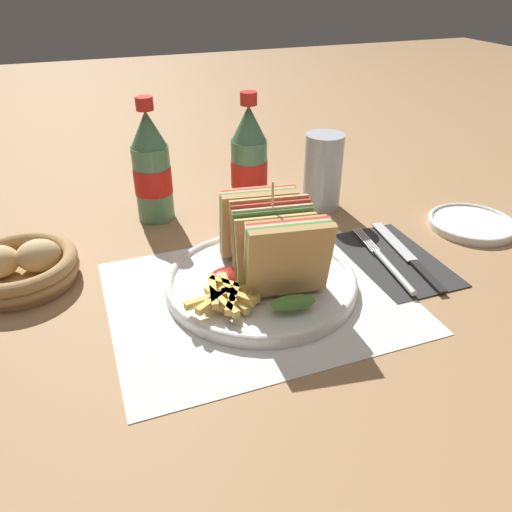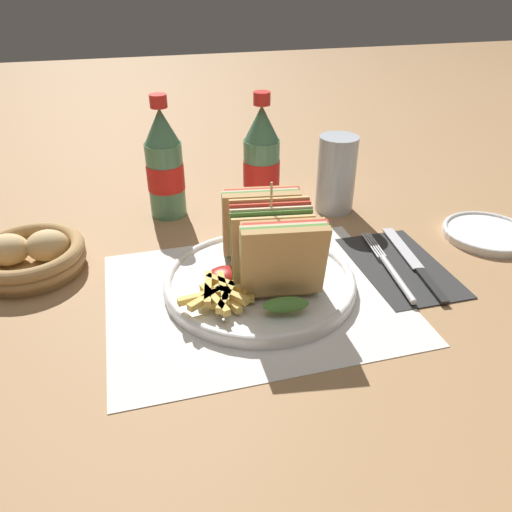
{
  "view_description": "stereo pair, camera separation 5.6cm",
  "coord_description": "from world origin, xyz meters",
  "px_view_note": "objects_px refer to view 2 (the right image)",
  "views": [
    {
      "loc": [
        -0.23,
        -0.52,
        0.4
      ],
      "look_at": [
        -0.02,
        0.04,
        0.04
      ],
      "focal_mm": 35.0,
      "sensor_mm": 36.0,
      "label": 1
    },
    {
      "loc": [
        -0.18,
        -0.54,
        0.4
      ],
      "look_at": [
        -0.02,
        0.04,
        0.04
      ],
      "focal_mm": 35.0,
      "sensor_mm": 36.0,
      "label": 2
    }
  ],
  "objects_px": {
    "fork": "(392,271)",
    "coke_bottle_far": "(261,163)",
    "bread_basket": "(29,256)",
    "coke_bottle_near": "(165,166)",
    "plate_main": "(260,281)",
    "club_sandwich": "(270,243)",
    "knife": "(414,262)",
    "glass_near": "(336,179)",
    "side_saucer": "(488,233)"
  },
  "relations": [
    {
      "from": "fork",
      "to": "coke_bottle_far",
      "type": "distance_m",
      "value": 0.3
    },
    {
      "from": "bread_basket",
      "to": "coke_bottle_near",
      "type": "bearing_deg",
      "value": 31.88
    },
    {
      "from": "plate_main",
      "to": "fork",
      "type": "height_order",
      "value": "plate_main"
    },
    {
      "from": "plate_main",
      "to": "club_sandwich",
      "type": "height_order",
      "value": "club_sandwich"
    },
    {
      "from": "plate_main",
      "to": "club_sandwich",
      "type": "bearing_deg",
      "value": -2.4
    },
    {
      "from": "fork",
      "to": "knife",
      "type": "distance_m",
      "value": 0.05
    },
    {
      "from": "club_sandwich",
      "to": "coke_bottle_far",
      "type": "relative_size",
      "value": 0.97
    },
    {
      "from": "club_sandwich",
      "to": "glass_near",
      "type": "relative_size",
      "value": 1.5
    },
    {
      "from": "club_sandwich",
      "to": "coke_bottle_far",
      "type": "height_order",
      "value": "coke_bottle_far"
    },
    {
      "from": "coke_bottle_far",
      "to": "plate_main",
      "type": "bearing_deg",
      "value": -106.05
    },
    {
      "from": "knife",
      "to": "coke_bottle_far",
      "type": "relative_size",
      "value": 1.0
    },
    {
      "from": "bread_basket",
      "to": "side_saucer",
      "type": "bearing_deg",
      "value": -7.07
    },
    {
      "from": "glass_near",
      "to": "bread_basket",
      "type": "distance_m",
      "value": 0.52
    },
    {
      "from": "side_saucer",
      "to": "glass_near",
      "type": "bearing_deg",
      "value": 141.04
    },
    {
      "from": "knife",
      "to": "side_saucer",
      "type": "height_order",
      "value": "side_saucer"
    },
    {
      "from": "club_sandwich",
      "to": "bread_basket",
      "type": "distance_m",
      "value": 0.36
    },
    {
      "from": "coke_bottle_near",
      "to": "bread_basket",
      "type": "height_order",
      "value": "coke_bottle_near"
    },
    {
      "from": "fork",
      "to": "coke_bottle_far",
      "type": "xyz_separation_m",
      "value": [
        -0.12,
        0.26,
        0.08
      ]
    },
    {
      "from": "plate_main",
      "to": "glass_near",
      "type": "relative_size",
      "value": 1.96
    },
    {
      "from": "glass_near",
      "to": "side_saucer",
      "type": "distance_m",
      "value": 0.27
    },
    {
      "from": "plate_main",
      "to": "coke_bottle_near",
      "type": "bearing_deg",
      "value": 109.54
    },
    {
      "from": "fork",
      "to": "side_saucer",
      "type": "height_order",
      "value": "same"
    },
    {
      "from": "fork",
      "to": "coke_bottle_near",
      "type": "height_order",
      "value": "coke_bottle_near"
    },
    {
      "from": "coke_bottle_far",
      "to": "bread_basket",
      "type": "distance_m",
      "value": 0.41
    },
    {
      "from": "glass_near",
      "to": "coke_bottle_near",
      "type": "bearing_deg",
      "value": 168.69
    },
    {
      "from": "coke_bottle_near",
      "to": "glass_near",
      "type": "bearing_deg",
      "value": -11.31
    },
    {
      "from": "coke_bottle_far",
      "to": "fork",
      "type": "bearing_deg",
      "value": -64.88
    },
    {
      "from": "coke_bottle_near",
      "to": "side_saucer",
      "type": "bearing_deg",
      "value": -24.23
    },
    {
      "from": "glass_near",
      "to": "side_saucer",
      "type": "height_order",
      "value": "glass_near"
    },
    {
      "from": "coke_bottle_far",
      "to": "glass_near",
      "type": "distance_m",
      "value": 0.14
    },
    {
      "from": "fork",
      "to": "coke_bottle_near",
      "type": "bearing_deg",
      "value": 141.69
    },
    {
      "from": "bread_basket",
      "to": "fork",
      "type": "bearing_deg",
      "value": -16.91
    },
    {
      "from": "plate_main",
      "to": "glass_near",
      "type": "bearing_deg",
      "value": 46.62
    },
    {
      "from": "fork",
      "to": "bread_basket",
      "type": "bearing_deg",
      "value": 169.9
    },
    {
      "from": "bread_basket",
      "to": "knife",
      "type": "bearing_deg",
      "value": -14.05
    },
    {
      "from": "plate_main",
      "to": "bread_basket",
      "type": "xyz_separation_m",
      "value": [
        -0.31,
        0.13,
        0.01
      ]
    },
    {
      "from": "club_sandwich",
      "to": "side_saucer",
      "type": "bearing_deg",
      "value": 6.59
    },
    {
      "from": "club_sandwich",
      "to": "fork",
      "type": "bearing_deg",
      "value": -6.43
    },
    {
      "from": "club_sandwich",
      "to": "coke_bottle_near",
      "type": "height_order",
      "value": "coke_bottle_near"
    },
    {
      "from": "fork",
      "to": "bread_basket",
      "type": "xyz_separation_m",
      "value": [
        -0.51,
        0.15,
        0.02
      ]
    },
    {
      "from": "fork",
      "to": "knife",
      "type": "bearing_deg",
      "value": 26.38
    },
    {
      "from": "plate_main",
      "to": "fork",
      "type": "distance_m",
      "value": 0.19
    },
    {
      "from": "coke_bottle_near",
      "to": "glass_near",
      "type": "height_order",
      "value": "coke_bottle_near"
    },
    {
      "from": "club_sandwich",
      "to": "glass_near",
      "type": "distance_m",
      "value": 0.28
    },
    {
      "from": "club_sandwich",
      "to": "coke_bottle_far",
      "type": "xyz_separation_m",
      "value": [
        0.06,
        0.24,
        0.02
      ]
    },
    {
      "from": "coke_bottle_far",
      "to": "club_sandwich",
      "type": "bearing_deg",
      "value": -102.83
    },
    {
      "from": "glass_near",
      "to": "bread_basket",
      "type": "height_order",
      "value": "glass_near"
    },
    {
      "from": "coke_bottle_near",
      "to": "side_saucer",
      "type": "relative_size",
      "value": 1.47
    },
    {
      "from": "club_sandwich",
      "to": "side_saucer",
      "type": "xyz_separation_m",
      "value": [
        0.39,
        0.05,
        -0.06
      ]
    },
    {
      "from": "side_saucer",
      "to": "knife",
      "type": "bearing_deg",
      "value": -163.48
    }
  ]
}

